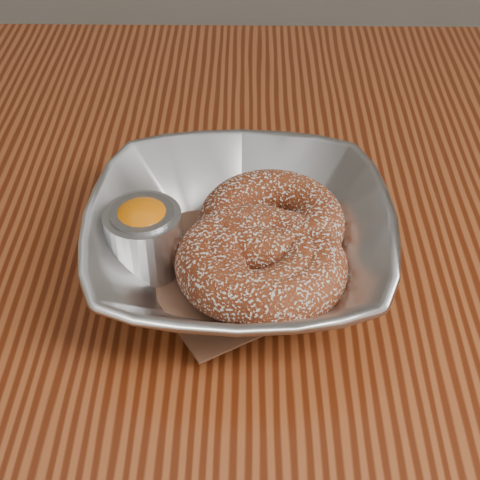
{
  "coord_description": "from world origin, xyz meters",
  "views": [
    {
      "loc": [
        -0.07,
        -0.44,
        1.13
      ],
      "look_at": [
        -0.08,
        -0.03,
        0.78
      ],
      "focal_mm": 55.0,
      "sensor_mm": 36.0,
      "label": 1
    }
  ],
  "objects_px": {
    "donut_extra": "(270,267)",
    "ramekin": "(144,236)",
    "donut_back": "(272,223)",
    "table": "(331,330)",
    "donut_front": "(252,262)",
    "serving_bowl": "(240,242)"
  },
  "relations": [
    {
      "from": "donut_extra",
      "to": "ramekin",
      "type": "height_order",
      "value": "ramekin"
    },
    {
      "from": "table",
      "to": "ramekin",
      "type": "relative_size",
      "value": 20.94
    },
    {
      "from": "serving_bowl",
      "to": "donut_front",
      "type": "bearing_deg",
      "value": -68.88
    },
    {
      "from": "table",
      "to": "ramekin",
      "type": "distance_m",
      "value": 0.2
    },
    {
      "from": "donut_back",
      "to": "ramekin",
      "type": "xyz_separation_m",
      "value": [
        -0.09,
        -0.03,
        0.01
      ]
    },
    {
      "from": "table",
      "to": "donut_front",
      "type": "xyz_separation_m",
      "value": [
        -0.07,
        -0.05,
        0.13
      ]
    },
    {
      "from": "serving_bowl",
      "to": "donut_extra",
      "type": "relative_size",
      "value": 2.05
    },
    {
      "from": "table",
      "to": "serving_bowl",
      "type": "distance_m",
      "value": 0.15
    },
    {
      "from": "donut_back",
      "to": "donut_front",
      "type": "relative_size",
      "value": 1.0
    },
    {
      "from": "serving_bowl",
      "to": "donut_front",
      "type": "xyz_separation_m",
      "value": [
        0.01,
        -0.02,
        0.0
      ]
    },
    {
      "from": "serving_bowl",
      "to": "ramekin",
      "type": "relative_size",
      "value": 3.94
    },
    {
      "from": "donut_extra",
      "to": "ramekin",
      "type": "relative_size",
      "value": 1.92
    },
    {
      "from": "donut_front",
      "to": "donut_extra",
      "type": "xyz_separation_m",
      "value": [
        0.01,
        -0.0,
        -0.0
      ]
    },
    {
      "from": "donut_back",
      "to": "donut_extra",
      "type": "height_order",
      "value": "same"
    },
    {
      "from": "table",
      "to": "donut_extra",
      "type": "bearing_deg",
      "value": -135.74
    },
    {
      "from": "serving_bowl",
      "to": "donut_back",
      "type": "bearing_deg",
      "value": 41.35
    },
    {
      "from": "donut_front",
      "to": "donut_back",
      "type": "bearing_deg",
      "value": 71.89
    },
    {
      "from": "serving_bowl",
      "to": "donut_extra",
      "type": "xyz_separation_m",
      "value": [
        0.02,
        -0.03,
        0.0
      ]
    },
    {
      "from": "donut_extra",
      "to": "table",
      "type": "bearing_deg",
      "value": 44.26
    },
    {
      "from": "donut_back",
      "to": "donut_extra",
      "type": "relative_size",
      "value": 1.01
    },
    {
      "from": "ramekin",
      "to": "donut_back",
      "type": "bearing_deg",
      "value": 15.43
    },
    {
      "from": "ramekin",
      "to": "table",
      "type": "bearing_deg",
      "value": 12.48
    }
  ]
}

